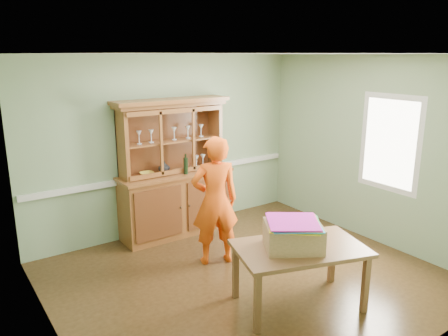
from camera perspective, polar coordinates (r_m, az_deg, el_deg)
floor at (r=5.61m, az=3.06°, el=-14.10°), size 4.50×4.50×0.00m
ceiling at (r=4.92m, az=3.50°, el=14.68°), size 4.50×4.50×0.00m
wall_back at (r=6.74m, az=-7.21°, el=3.03°), size 4.50×0.00×4.50m
wall_left at (r=4.17m, az=-22.06°, el=-5.26°), size 0.00×4.00×4.00m
wall_right at (r=6.68m, az=18.71°, el=2.26°), size 0.00×4.00×4.00m
wall_front at (r=3.81m, az=22.20°, el=-7.18°), size 4.50×0.00×4.50m
chair_rail at (r=6.83m, az=-7.00°, el=-0.71°), size 4.41×0.05×0.08m
framed_map at (r=4.40m, az=-22.93°, el=-1.62°), size 0.03×0.60×0.46m
window_panel at (r=6.47m, az=20.81°, el=3.04°), size 0.03×0.96×1.36m
china_hutch at (r=6.68m, az=-6.45°, el=-2.57°), size 1.76×0.58×2.07m
dining_table at (r=4.87m, az=9.87°, el=-10.95°), size 1.57×1.21×0.69m
cardboard_box at (r=4.73m, az=9.02°, el=-8.79°), size 0.74×0.70×0.27m
kite_stack at (r=4.64m, az=9.06°, el=-7.08°), size 0.72×0.72×0.05m
person at (r=5.67m, az=-1.18°, el=-4.32°), size 0.72×0.59×1.71m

